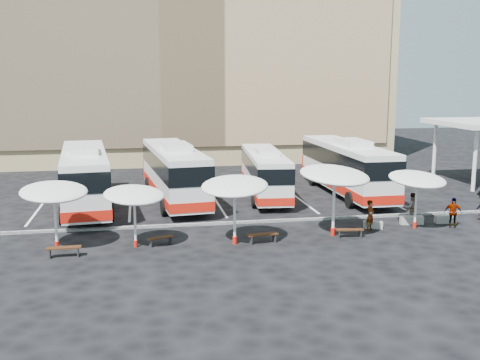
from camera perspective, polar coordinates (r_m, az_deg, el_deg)
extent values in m
plane|color=black|center=(33.16, -0.78, -4.71)|extent=(120.00, 120.00, 0.00)
cube|color=tan|center=(63.94, -5.66, 13.74)|extent=(42.00, 18.00, 25.00)
cube|color=tan|center=(54.86, -4.86, 13.81)|extent=(40.00, 0.30, 20.00)
cylinder|color=silver|center=(46.53, 22.76, 1.84)|extent=(0.30, 0.30, 4.80)
cylinder|color=silver|center=(51.62, 19.17, 2.83)|extent=(0.30, 0.30, 4.80)
cube|color=black|center=(33.62, -0.92, -4.37)|extent=(34.00, 0.25, 0.15)
cube|color=white|center=(41.08, -19.47, -2.36)|extent=(0.15, 12.00, 0.01)
cube|color=white|center=(40.53, -11.07, -2.13)|extent=(0.15, 12.00, 0.01)
cube|color=white|center=(40.86, -2.63, -1.84)|extent=(0.15, 12.00, 0.01)
cube|color=white|center=(42.05, 5.51, -1.53)|extent=(0.15, 12.00, 0.01)
cube|color=white|center=(44.03, 13.05, -1.22)|extent=(0.15, 12.00, 0.01)
cube|color=silver|center=(38.96, -15.50, 0.43)|extent=(4.04, 13.54, 3.33)
cube|color=black|center=(38.85, -15.54, 1.40)|extent=(4.11, 13.61, 1.22)
cube|color=red|center=(39.18, -15.41, -1.33)|extent=(4.11, 13.61, 0.61)
cube|color=red|center=(45.67, -15.51, 0.77)|extent=(2.85, 0.49, 1.56)
cube|color=silver|center=(37.59, -15.62, 2.99)|extent=(2.09, 3.49, 0.44)
cylinder|color=black|center=(43.09, -17.28, -0.92)|extent=(0.49, 1.14, 1.11)
cylinder|color=black|center=(43.09, -13.59, -0.74)|extent=(0.49, 1.14, 1.11)
cylinder|color=black|center=(34.94, -17.59, -3.48)|extent=(0.49, 1.14, 1.11)
cylinder|color=black|center=(34.94, -13.04, -3.26)|extent=(0.49, 1.14, 1.11)
cube|color=silver|center=(39.93, -6.74, 0.93)|extent=(4.08, 13.37, 3.29)
cube|color=black|center=(39.83, -6.76, 1.86)|extent=(4.15, 13.44, 1.21)
cube|color=red|center=(40.15, -6.70, -0.77)|extent=(4.15, 13.44, 0.60)
cube|color=red|center=(46.49, -8.05, 1.19)|extent=(2.81, 0.51, 1.53)
cube|color=silver|center=(38.60, -6.53, 3.40)|extent=(2.08, 3.45, 0.44)
cylinder|color=black|center=(43.76, -9.29, -0.43)|extent=(0.49, 1.13, 1.10)
cylinder|color=black|center=(44.16, -5.76, -0.25)|extent=(0.49, 1.13, 1.10)
cylinder|color=black|center=(35.78, -7.69, -2.78)|extent=(0.49, 1.13, 1.10)
cylinder|color=black|center=(36.26, -3.40, -2.53)|extent=(0.49, 1.13, 1.10)
cube|color=silver|center=(41.18, 2.53, 0.85)|extent=(3.39, 11.49, 2.83)
cube|color=black|center=(41.10, 2.53, 1.63)|extent=(3.45, 11.55, 1.04)
cube|color=red|center=(41.37, 2.52, -0.57)|extent=(3.45, 11.55, 0.52)
cube|color=red|center=(46.84, 1.62, 1.13)|extent=(2.42, 0.41, 1.32)
cube|color=silver|center=(40.03, 2.72, 2.90)|extent=(1.76, 2.96, 0.38)
cylinder|color=black|center=(44.52, 0.46, -0.21)|extent=(0.42, 0.97, 0.94)
cylinder|color=black|center=(44.80, 3.46, -0.17)|extent=(0.42, 0.97, 0.94)
cylinder|color=black|center=(37.62, 1.47, -2.17)|extent=(0.42, 0.97, 0.94)
cylinder|color=black|center=(37.95, 5.02, -2.09)|extent=(0.42, 0.97, 0.94)
cube|color=silver|center=(42.58, 10.76, 1.41)|extent=(2.81, 13.22, 3.30)
cube|color=black|center=(42.48, 10.79, 2.29)|extent=(2.88, 13.29, 1.21)
cube|color=red|center=(42.78, 10.71, -0.19)|extent=(2.88, 13.29, 0.61)
cube|color=red|center=(48.84, 7.95, 1.63)|extent=(2.82, 0.23, 1.54)
cube|color=silver|center=(41.32, 11.40, 3.74)|extent=(1.78, 3.31, 0.44)
cylinder|color=black|center=(45.96, 7.37, 0.13)|extent=(0.39, 1.10, 1.10)
cylinder|color=black|center=(46.87, 10.58, 0.24)|extent=(0.39, 1.10, 1.10)
cylinder|color=black|center=(38.34, 11.13, -2.00)|extent=(0.39, 1.10, 1.10)
cylinder|color=black|center=(39.42, 14.86, -1.82)|extent=(0.39, 1.10, 1.10)
cylinder|color=silver|center=(29.99, -18.22, -3.96)|extent=(0.17, 0.17, 2.93)
cylinder|color=red|center=(30.32, -18.08, -6.29)|extent=(0.27, 0.27, 0.39)
ellipsoid|color=silver|center=(29.67, -18.38, -1.13)|extent=(4.25, 4.28, 1.00)
cylinder|color=silver|center=(29.30, -10.62, -4.16)|extent=(0.17, 0.17, 2.71)
cylinder|color=red|center=(29.61, -10.54, -6.37)|extent=(0.26, 0.26, 0.36)
ellipsoid|color=silver|center=(28.99, -10.71, -1.48)|extent=(4.08, 4.10, 0.93)
cylinder|color=silver|center=(29.28, -0.54, -3.64)|extent=(0.18, 0.18, 3.06)
cylinder|color=red|center=(29.63, -0.54, -6.13)|extent=(0.29, 0.29, 0.41)
ellipsoid|color=silver|center=(28.94, -0.55, -0.60)|extent=(4.49, 4.51, 1.05)
cylinder|color=silver|center=(31.23, 9.50, -2.63)|extent=(0.21, 0.21, 3.35)
cylinder|color=red|center=(31.58, 9.42, -5.20)|extent=(0.33, 0.33, 0.45)
ellipsoid|color=silver|center=(30.89, 9.59, 0.50)|extent=(5.06, 5.08, 1.15)
cylinder|color=silver|center=(33.94, 17.43, -2.36)|extent=(0.16, 0.16, 2.85)
cylinder|color=red|center=(34.22, 17.32, -4.38)|extent=(0.25, 0.25, 0.38)
ellipsoid|color=silver|center=(33.66, 17.56, 0.09)|extent=(3.92, 3.95, 0.98)
cube|color=black|center=(28.76, -17.47, -6.58)|extent=(1.66, 0.49, 0.07)
cube|color=black|center=(28.90, -18.75, -7.09)|extent=(0.08, 0.42, 0.44)
cube|color=black|center=(28.77, -16.13, -7.02)|extent=(0.08, 0.42, 0.44)
cube|color=black|center=(29.65, -8.10, -5.81)|extent=(1.47, 0.85, 0.06)
cube|color=black|center=(29.52, -9.12, -6.36)|extent=(0.18, 0.36, 0.38)
cube|color=black|center=(29.92, -7.08, -6.07)|extent=(0.18, 0.36, 0.38)
cube|color=black|center=(29.74, 2.30, -5.53)|extent=(1.70, 0.64, 0.07)
cube|color=black|center=(29.60, 1.08, -6.11)|extent=(0.12, 0.42, 0.44)
cube|color=black|center=(30.03, 3.49, -5.89)|extent=(0.12, 0.42, 0.44)
cube|color=black|center=(31.35, 11.06, -4.97)|extent=(1.55, 0.56, 0.06)
cube|color=black|center=(31.26, 9.97, -5.42)|extent=(0.10, 0.39, 0.40)
cube|color=black|center=(31.57, 12.11, -5.33)|extent=(0.10, 0.39, 0.40)
cube|color=gray|center=(33.53, 13.36, -4.47)|extent=(1.15, 0.68, 0.41)
cube|color=gray|center=(35.07, 17.02, -3.91)|extent=(1.39, 0.65, 0.50)
cube|color=gray|center=(36.02, 20.15, -3.75)|extent=(1.30, 0.54, 0.48)
imported|color=black|center=(32.95, 13.13, -3.52)|extent=(0.75, 0.73, 1.74)
imported|color=black|center=(35.43, 17.07, -2.69)|extent=(0.97, 0.81, 1.80)
imported|color=black|center=(35.04, 20.81, -3.10)|extent=(1.11, 0.78, 1.74)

